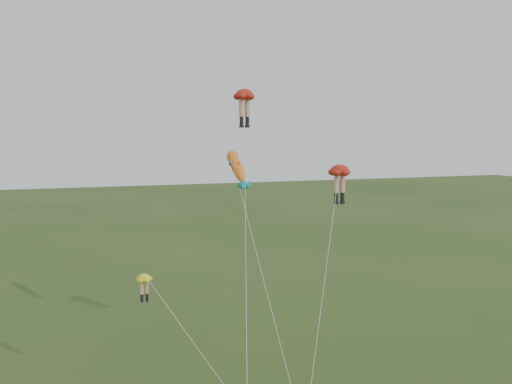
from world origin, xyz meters
name	(u,v)px	position (x,y,z in m)	size (l,w,h in m)	color
legs_kite_red_high	(244,101)	(1.44, 10.69, 18.75)	(4.86, 13.12, 19.60)	#B22112
legs_kite_red_mid	(339,176)	(6.13, 5.22, 13.71)	(6.59, 8.21, 14.47)	#B22112
legs_kite_yellow	(149,287)	(-6.37, 4.62, 7.65)	(6.00, 7.11, 8.37)	yellow
fish_kite	(237,168)	(0.92, 10.83, 14.04)	(1.15, 14.61, 15.52)	yellow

